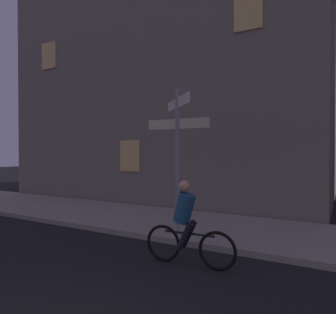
% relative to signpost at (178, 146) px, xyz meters
% --- Properties ---
extents(sidewalk_kerb, '(40.00, 3.43, 0.14)m').
position_rel_signpost_xyz_m(sidewalk_kerb, '(0.83, 1.37, -2.21)').
color(sidewalk_kerb, gray).
rests_on(sidewalk_kerb, ground_plane).
extents(signpost, '(1.64, 1.20, 3.54)m').
position_rel_signpost_xyz_m(signpost, '(0.00, 0.00, 0.00)').
color(signpost, gray).
rests_on(signpost, sidewalk_kerb).
extents(cyclist, '(1.82, 0.35, 1.61)m').
position_rel_signpost_xyz_m(cyclist, '(0.91, -1.36, -1.54)').
color(cyclist, black).
rests_on(cyclist, ground_plane).
extents(building_left_block, '(13.74, 9.09, 16.69)m').
position_rel_signpost_xyz_m(building_left_block, '(-3.74, 7.65, 6.06)').
color(building_left_block, slate).
rests_on(building_left_block, ground_plane).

